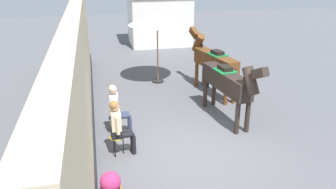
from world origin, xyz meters
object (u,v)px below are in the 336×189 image
at_px(seated_visitor_far, 117,107).
at_px(saddled_horse_near, 228,82).
at_px(seated_visitor_near, 119,125).
at_px(cafe_parasol, 157,20).
at_px(saddled_horse_far, 213,61).
at_px(flower_planter_near, 111,187).

relative_size(seated_visitor_far, saddled_horse_near, 0.47).
bearing_deg(seated_visitor_near, saddled_horse_near, 20.97).
bearing_deg(cafe_parasol, saddled_horse_far, -43.12).
bearing_deg(cafe_parasol, flower_planter_near, -108.45).
height_order(saddled_horse_near, cafe_parasol, cafe_parasol).
bearing_deg(seated_visitor_far, saddled_horse_far, 33.72).
height_order(saddled_horse_near, saddled_horse_far, same).
distance_m(seated_visitor_far, saddled_horse_near, 3.17).
xyz_separation_m(seated_visitor_far, cafe_parasol, (1.84, 3.84, 1.59)).
xyz_separation_m(saddled_horse_near, flower_planter_near, (-3.50, -2.90, -0.82)).
bearing_deg(seated_visitor_far, seated_visitor_near, -91.92).
xyz_separation_m(saddled_horse_far, flower_planter_near, (-3.82, -5.05, -0.82)).
distance_m(saddled_horse_near, cafe_parasol, 4.08).
bearing_deg(saddled_horse_far, seated_visitor_near, -136.13).
height_order(seated_visitor_near, saddled_horse_far, saddled_horse_far).
relative_size(seated_visitor_near, cafe_parasol, 0.54).
bearing_deg(cafe_parasol, saddled_horse_near, -70.48).
height_order(saddled_horse_far, flower_planter_near, saddled_horse_far).
xyz_separation_m(saddled_horse_near, saddled_horse_far, (0.33, 2.15, 0.00)).
relative_size(saddled_horse_near, saddled_horse_far, 1.01).
xyz_separation_m(saddled_horse_near, cafe_parasol, (-1.30, 3.68, 1.20)).
height_order(seated_visitor_far, cafe_parasol, cafe_parasol).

